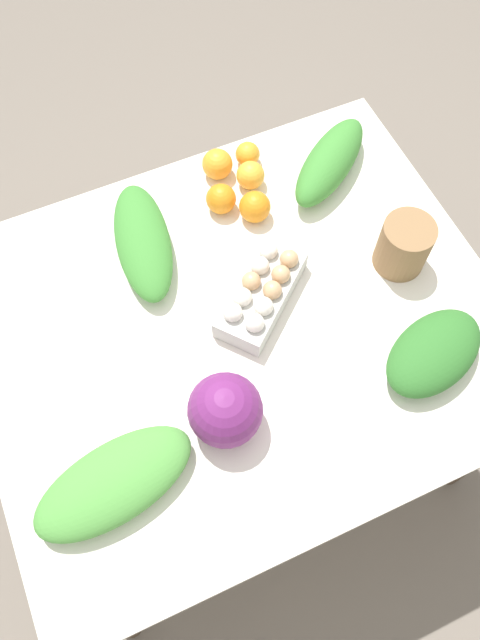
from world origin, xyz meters
TOP-DOWN VIEW (x-y plane):
  - ground_plane at (0.00, 0.00)m, footprint 8.00×8.00m
  - dining_table at (0.00, 0.00)m, footprint 1.22×1.02m
  - cabbage_purple at (0.12, 0.20)m, footprint 0.16×0.16m
  - egg_carton at (-0.07, -0.04)m, footprint 0.28×0.26m
  - paper_bag at (-0.42, -0.00)m, footprint 0.12×0.12m
  - greens_bunch_scallion at (0.13, -0.28)m, footprint 0.19×0.36m
  - greens_bunch_beet_tops at (-0.39, -0.31)m, footprint 0.32×0.28m
  - greens_bunch_kale at (0.38, 0.24)m, footprint 0.37×0.22m
  - greens_bunch_chard at (-0.35, 0.26)m, footprint 0.30×0.23m
  - orange_0 at (-0.09, -0.32)m, footprint 0.08×0.08m
  - orange_1 at (-0.12, -0.43)m, footprint 0.08×0.08m
  - orange_2 at (-0.19, -0.36)m, footprint 0.07×0.07m
  - orange_3 at (-0.16, -0.26)m, footprint 0.08×0.08m
  - orange_4 at (-0.21, -0.43)m, footprint 0.06×0.06m

SIDE VIEW (x-z plane):
  - ground_plane at x=0.00m, z-range 0.00..0.00m
  - dining_table at x=0.00m, z-range 0.28..1.04m
  - orange_4 at x=-0.21m, z-range 0.76..0.82m
  - orange_2 at x=-0.19m, z-range 0.76..0.83m
  - orange_0 at x=-0.09m, z-range 0.76..0.83m
  - orange_1 at x=-0.12m, z-range 0.76..0.84m
  - orange_3 at x=-0.16m, z-range 0.76..0.84m
  - greens_bunch_kale at x=0.38m, z-range 0.76..0.84m
  - greens_bunch_scallion at x=0.13m, z-range 0.76..0.84m
  - egg_carton at x=-0.07m, z-range 0.75..0.85m
  - greens_bunch_chard at x=-0.35m, z-range 0.76..0.85m
  - greens_bunch_beet_tops at x=-0.39m, z-range 0.76..0.86m
  - paper_bag at x=-0.42m, z-range 0.76..0.90m
  - cabbage_purple at x=0.12m, z-range 0.76..0.91m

